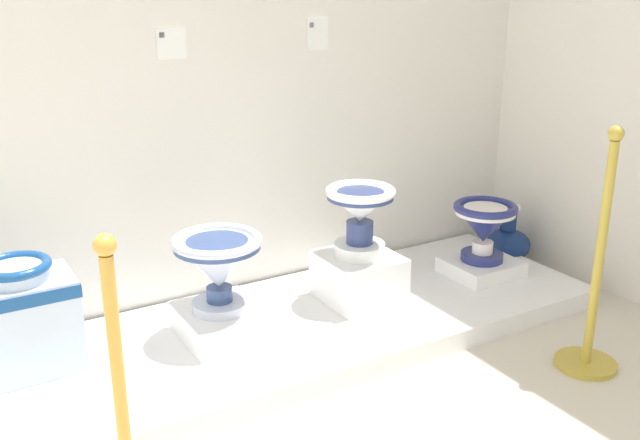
{
  "coord_description": "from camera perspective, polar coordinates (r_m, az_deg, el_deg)",
  "views": [
    {
      "loc": [
        0.28,
        -0.28,
        1.6
      ],
      "look_at": [
        1.86,
        2.36,
        0.57
      ],
      "focal_mm": 40.12,
      "sensor_mm": 36.0,
      "label": 1
    }
  ],
  "objects": [
    {
      "name": "plinth_block_squat_floral",
      "position": [
        3.54,
        3.11,
        -4.56
      ],
      "size": [
        0.36,
        0.37,
        0.23
      ],
      "primitive_type": "cube",
      "color": "white",
      "rests_on": "display_platform"
    },
    {
      "name": "plinth_block_pale_glazed",
      "position": [
        3.95,
        12.72,
        -3.67
      ],
      "size": [
        0.36,
        0.33,
        0.08
      ],
      "primitive_type": "cube",
      "color": "white",
      "rests_on": "display_platform"
    },
    {
      "name": "antique_toilet_pale_glazed",
      "position": [
        3.86,
        12.97,
        -0.25
      ],
      "size": [
        0.34,
        0.34,
        0.31
      ],
      "color": "navy",
      "rests_on": "plinth_block_pale_glazed"
    },
    {
      "name": "plinth_block_rightmost",
      "position": [
        3.23,
        -7.91,
        -8.08
      ],
      "size": [
        0.35,
        0.4,
        0.13
      ],
      "primitive_type": "cube",
      "color": "white",
      "rests_on": "display_platform"
    },
    {
      "name": "stanchion_post_near_right",
      "position": [
        3.27,
        20.99,
        -6.05
      ],
      "size": [
        0.27,
        0.27,
        1.07
      ],
      "color": "gold",
      "rests_on": "ground_plane"
    },
    {
      "name": "info_placard_second",
      "position": [
        3.35,
        -11.78,
        13.61
      ],
      "size": [
        0.14,
        0.01,
        0.13
      ],
      "color": "white"
    },
    {
      "name": "display_platform",
      "position": [
        3.39,
        -2.01,
        -8.74
      ],
      "size": [
        3.03,
        0.98,
        0.1
      ],
      "primitive_type": "cube",
      "color": "white",
      "rests_on": "ground_plane"
    },
    {
      "name": "antique_toilet_squat_floral",
      "position": [
        3.42,
        3.21,
        0.78
      ],
      "size": [
        0.34,
        0.34,
        0.34
      ],
      "color": "white",
      "rests_on": "plinth_block_squat_floral"
    },
    {
      "name": "plinth_block_slender_white",
      "position": [
        3.08,
        -22.04,
        -11.46
      ],
      "size": [
        0.35,
        0.3,
        0.06
      ],
      "primitive_type": "cube",
      "color": "white",
      "rests_on": "display_platform"
    },
    {
      "name": "decorative_vase_spare",
      "position": [
        4.35,
        14.65,
        -1.77
      ],
      "size": [
        0.28,
        0.28,
        0.37
      ],
      "color": "white",
      "rests_on": "ground_plane"
    },
    {
      "name": "antique_toilet_rightmost",
      "position": [
        3.11,
        -8.15,
        -3.31
      ],
      "size": [
        0.39,
        0.39,
        0.34
      ],
      "color": "silver",
      "rests_on": "plinth_block_rightmost"
    },
    {
      "name": "antique_toilet_slender_white",
      "position": [
        2.97,
        -22.65,
        -7.06
      ],
      "size": [
        0.4,
        0.29,
        0.45
      ],
      "color": "silver",
      "rests_on": "plinth_block_slender_white"
    },
    {
      "name": "info_placard_third",
      "position": [
        3.67,
        -0.19,
        14.61
      ],
      "size": [
        0.11,
        0.01,
        0.15
      ],
      "color": "white"
    }
  ]
}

